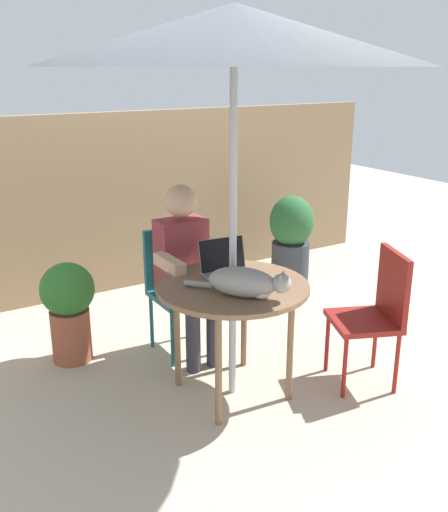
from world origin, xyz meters
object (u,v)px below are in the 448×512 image
chair_occupied (176,280)px  patio_table (233,295)px  chair_empty (377,307)px  cat (247,283)px  potted_plant_by_chair (69,306)px  patio_umbrella (234,35)px  laptop (226,264)px  potted_plant_near_fence (291,237)px  person_seated (186,264)px

chair_occupied → patio_table: bearing=-90.0°
chair_occupied → chair_empty: 1.41m
cat → chair_empty: bearing=-9.9°
chair_occupied → potted_plant_by_chair: bearing=164.1°
patio_umbrella → cat: patio_umbrella is taller
patio_table → cat: bearing=-100.5°
laptop → potted_plant_near_fence: bearing=39.5°
chair_empty → potted_plant_by_chair: bearing=140.2°
chair_empty → person_seated: 1.30m
laptop → potted_plant_by_chair: 1.18m
person_seated → chair_occupied: bearing=90.0°
person_seated → potted_plant_near_fence: bearing=27.7°
patio_umbrella → patio_table: bearing=0.0°
person_seated → laptop: 0.43m
patio_umbrella → person_seated: bearing=90.0°
cat → potted_plant_by_chair: size_ratio=0.77×
patio_table → chair_occupied: bearing=90.0°
chair_empty → laptop: size_ratio=2.74×
cat → potted_plant_near_fence: 2.30m
chair_empty → potted_plant_by_chair: chair_empty is taller
person_seated → potted_plant_near_fence: (1.55, 0.81, -0.25)m
patio_umbrella → laptop: (0.06, 0.18, -1.34)m
cat → potted_plant_by_chair: (-0.69, 1.17, -0.41)m
laptop → patio_umbrella: bearing=-108.7°
chair_empty → potted_plant_by_chair: 2.07m
chair_occupied → cat: 1.00m
chair_empty → potted_plant_near_fence: bearing=68.7°
person_seated → patio_table: bearing=-90.0°
patio_table → chair_empty: chair_empty is taller
patio_umbrella → person_seated: 1.56m
patio_umbrella → chair_occupied: 1.78m
person_seated → cat: 0.81m
chair_occupied → laptop: (0.06, -0.57, 0.28)m
person_seated → cat: size_ratio=2.23×
patio_umbrella → laptop: bearing=71.3°
potted_plant_by_chair → patio_table: bearing=-52.7°
patio_table → chair_empty: 0.94m
cat → patio_table: bearing=79.5°
chair_occupied → potted_plant_by_chair: (-0.73, 0.21, -0.11)m
patio_table → potted_plant_near_fence: (1.55, 1.41, -0.22)m
cat → potted_plant_near_fence: bearing=45.5°
chair_occupied → potted_plant_near_fence: chair_occupied is taller
laptop → potted_plant_by_chair: bearing=135.4°
potted_plant_near_fence → patio_umbrella: bearing=-137.7°
chair_empty → laptop: bearing=145.8°
patio_table → cat: (-0.04, -0.21, 0.15)m
person_seated → potted_plant_by_chair: 0.86m
cat → potted_plant_near_fence: size_ratio=0.66×
chair_occupied → cat: cat is taller
person_seated → laptop: (0.06, -0.41, 0.11)m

